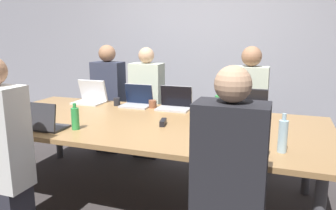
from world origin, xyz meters
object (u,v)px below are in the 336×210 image
object	(u,v)px
person_near_right	(228,194)
laptop_far_right	(250,108)
bottle_near_left	(75,118)
laptop_far_midleft	(137,100)
person_far_midleft	(147,105)
laptop_far_center	(175,103)
laptop_far_left	(91,96)
cup_far_right	(222,112)
laptop_near_left	(44,122)
laptop_near_right	(243,144)
person_far_right	(249,111)
bottle_near_right	(283,136)
cup_far_midleft	(117,102)
cup_far_center	(153,104)
person_far_left	(109,100)
person_near_left	(1,156)
bottle_far_right	(218,105)
stapler	(163,122)

from	to	relation	value
person_near_right	laptop_far_right	distance (m)	1.57
bottle_near_left	laptop_far_midleft	bearing A→B (deg)	83.87
person_far_midleft	person_near_right	size ratio (longest dim) A/B	1.00
laptop_far_right	laptop_far_center	distance (m)	0.81
laptop_far_left	cup_far_right	xyz separation A→B (m)	(1.60, -0.13, -0.03)
person_near_right	laptop_far_right	world-z (taller)	person_near_right
bottle_near_left	laptop_near_left	bearing A→B (deg)	-155.79
bottle_near_left	laptop_far_right	xyz separation A→B (m)	(1.37, 0.98, -0.02)
laptop_near_right	cup_far_right	size ratio (longest dim) A/B	3.80
person_far_right	laptop_far_right	bearing A→B (deg)	-83.89
laptop_near_right	laptop_far_center	xyz separation A→B (m)	(-0.87, 1.13, 0.01)
bottle_near_right	person_far_midleft	bearing A→B (deg)	138.62
person_far_midleft	cup_far_midleft	xyz separation A→B (m)	(-0.17, -0.47, 0.12)
cup_far_right	cup_far_center	distance (m)	0.81
person_near_right	laptop_far_right	size ratio (longest dim) A/B	4.18
laptop_far_midleft	person_near_right	bearing A→B (deg)	-51.02
laptop_near_left	laptop_far_left	distance (m)	1.15
laptop_far_midleft	bottle_near_left	distance (m)	1.04
laptop_far_center	laptop_far_left	bearing A→B (deg)	-178.88
bottle_near_left	person_far_right	world-z (taller)	person_far_right
laptop_near_left	bottle_near_right	distance (m)	1.93
person_far_midleft	person_far_left	bearing A→B (deg)	177.63
person_near_left	cup_far_right	xyz separation A→B (m)	(1.37, 1.45, 0.12)
cup_far_right	person_far_left	bearing A→B (deg)	160.10
cup_far_right	cup_far_midleft	bearing A→B (deg)	175.79
person_near_left	laptop_far_right	bearing A→B (deg)	-136.31
laptop_far_right	laptop_far_center	world-z (taller)	laptop_far_right
cup_far_midleft	laptop_far_left	distance (m)	0.37
laptop_near_right	person_far_left	bearing A→B (deg)	-38.88
bottle_far_right	stapler	bearing A→B (deg)	-130.31
laptop_far_midleft	laptop_far_right	distance (m)	1.26
bottle_near_right	stapler	xyz separation A→B (m)	(-1.02, 0.37, -0.09)
person_far_midleft	person_near_left	size ratio (longest dim) A/B	0.99
person_far_right	person_near_right	bearing A→B (deg)	-87.18
person_far_left	laptop_far_left	bearing A→B (deg)	-87.31
laptop_far_left	bottle_far_right	distance (m)	1.57
laptop_far_midleft	laptop_far_left	world-z (taller)	laptop_far_left
laptop_far_center	person_near_left	bearing A→B (deg)	-117.08
laptop_far_midleft	cup_far_right	distance (m)	1.01
person_far_left	bottle_near_right	world-z (taller)	person_far_left
person_near_left	bottle_near_right	xyz separation A→B (m)	(1.94, 0.57, 0.19)
laptop_near_left	laptop_near_right	world-z (taller)	laptop_near_left
laptop_far_center	laptop_far_right	bearing A→B (deg)	-3.31
person_far_midleft	person_far_right	bearing A→B (deg)	0.90
laptop_near_right	bottle_far_right	bearing A→B (deg)	-69.25
laptop_far_midleft	cup_far_center	size ratio (longest dim) A/B	3.83
laptop_near_right	person_near_right	distance (m)	0.51
bottle_near_right	laptop_far_right	xyz separation A→B (m)	(-0.32, 0.98, -0.04)
bottle_near_left	person_near_left	bearing A→B (deg)	-114.35
person_far_midleft	laptop_far_right	bearing A→B (deg)	-19.46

